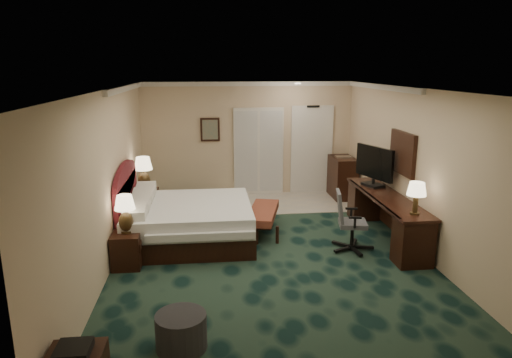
{
  "coord_description": "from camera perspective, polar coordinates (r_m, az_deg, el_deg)",
  "views": [
    {
      "loc": [
        -0.99,
        -7.01,
        3.04
      ],
      "look_at": [
        -0.15,
        0.6,
        1.15
      ],
      "focal_mm": 32.0,
      "sensor_mm": 36.0,
      "label": 1
    }
  ],
  "objects": [
    {
      "name": "nightstand_far",
      "position": [
        9.61,
        -13.51,
        -3.1
      ],
      "size": [
        0.47,
        0.54,
        0.59
      ],
      "primitive_type": "cube",
      "color": "black",
      "rests_on": "ground"
    },
    {
      "name": "wall_mirror",
      "position": [
        8.49,
        17.85,
        3.11
      ],
      "size": [
        0.05,
        0.95,
        0.75
      ],
      "primitive_type": "cube",
      "color": "white",
      "rests_on": "wall_right"
    },
    {
      "name": "minibar",
      "position": [
        11.0,
        10.76,
        0.19
      ],
      "size": [
        0.51,
        0.91,
        0.96
      ],
      "primitive_type": "cube",
      "color": "black",
      "rests_on": "ground"
    },
    {
      "name": "nightstand_near",
      "position": [
        7.43,
        -15.82,
        -8.52
      ],
      "size": [
        0.44,
        0.5,
        0.54
      ],
      "primitive_type": "cube",
      "color": "black",
      "rests_on": "ground"
    },
    {
      "name": "desk_chair",
      "position": [
        7.87,
        12.01,
        -5.14
      ],
      "size": [
        0.69,
        0.66,
        1.03
      ],
      "primitive_type": null,
      "rotation": [
        0.0,
        0.0,
        -0.19
      ],
      "color": "#47464F",
      "rests_on": "ground"
    },
    {
      "name": "wall_left",
      "position": [
        7.37,
        -17.9,
        -0.04
      ],
      "size": [
        0.0,
        7.5,
        2.7
      ],
      "primitive_type": "cube",
      "color": "beige",
      "rests_on": "ground"
    },
    {
      "name": "ceiling",
      "position": [
        7.09,
        1.81,
        11.14
      ],
      "size": [
        5.0,
        7.5,
        0.0
      ],
      "primitive_type": "cube",
      "color": "white",
      "rests_on": "wall_back"
    },
    {
      "name": "wall_front",
      "position": [
        3.81,
        9.74,
        -12.64
      ],
      "size": [
        5.0,
        0.0,
        2.7
      ],
      "primitive_type": "cube",
      "color": "beige",
      "rests_on": "ground"
    },
    {
      "name": "wall_back",
      "position": [
        10.94,
        -1.0,
        5.0
      ],
      "size": [
        5.0,
        0.0,
        2.7
      ],
      "primitive_type": "cube",
      "color": "beige",
      "rests_on": "ground"
    },
    {
      "name": "lamp_far",
      "position": [
        9.48,
        -13.87,
        0.65
      ],
      "size": [
        0.41,
        0.41,
        0.69
      ],
      "primitive_type": null,
      "rotation": [
        0.0,
        0.0,
        -0.12
      ],
      "color": "black",
      "rests_on": "nightstand_far"
    },
    {
      "name": "bed",
      "position": [
        8.23,
        -8.24,
        -5.38
      ],
      "size": [
        2.16,
        2.0,
        0.69
      ],
      "primitive_type": "cube",
      "color": "white",
      "rests_on": "ground"
    },
    {
      "name": "ottoman",
      "position": [
        5.35,
        -9.33,
        -18.29
      ],
      "size": [
        0.68,
        0.68,
        0.4
      ],
      "primitive_type": "cylinder",
      "rotation": [
        0.0,
        0.0,
        0.22
      ],
      "color": "#2D2D2D",
      "rests_on": "ground"
    },
    {
      "name": "headboard",
      "position": [
        8.47,
        -15.88,
        -2.68
      ],
      "size": [
        0.12,
        2.0,
        1.4
      ],
      "primitive_type": null,
      "color": "#54161A",
      "rests_on": "ground"
    },
    {
      "name": "wall_right",
      "position": [
        8.01,
        19.72,
        0.9
      ],
      "size": [
        0.0,
        7.5,
        2.7
      ],
      "primitive_type": "cube",
      "color": "beige",
      "rests_on": "ground"
    },
    {
      "name": "bed_bench",
      "position": [
        8.58,
        0.88,
        -5.24
      ],
      "size": [
        0.79,
        1.42,
        0.46
      ],
      "primitive_type": "cube",
      "rotation": [
        0.0,
        0.0,
        -0.25
      ],
      "color": "brown",
      "rests_on": "ground"
    },
    {
      "name": "crown_molding",
      "position": [
        7.1,
        1.8,
        10.74
      ],
      "size": [
        5.0,
        7.5,
        0.1
      ],
      "primitive_type": null,
      "color": "silver",
      "rests_on": "wall_back"
    },
    {
      "name": "tile_patch",
      "position": [
        10.54,
        4.34,
        -2.89
      ],
      "size": [
        3.2,
        1.7,
        0.01
      ],
      "primitive_type": "cube",
      "color": "beige",
      "rests_on": "ground"
    },
    {
      "name": "entry_door",
      "position": [
        11.21,
        6.95,
        3.55
      ],
      "size": [
        1.02,
        0.06,
        2.18
      ],
      "primitive_type": "cube",
      "color": "silver",
      "rests_on": "ground"
    },
    {
      "name": "wall_art",
      "position": [
        10.82,
        -5.76,
        6.17
      ],
      "size": [
        0.45,
        0.06,
        0.55
      ],
      "primitive_type": "cube",
      "color": "slate",
      "rests_on": "wall_back"
    },
    {
      "name": "closet_doors",
      "position": [
        10.98,
        0.33,
        3.44
      ],
      "size": [
        1.2,
        0.06,
        2.1
      ],
      "primitive_type": "cube",
      "color": "#B6B3B0",
      "rests_on": "ground"
    },
    {
      "name": "tv",
      "position": [
        8.97,
        14.55,
        1.52
      ],
      "size": [
        0.42,
        0.96,
        0.77
      ],
      "primitive_type": "cube",
      "rotation": [
        0.0,
        0.0,
        0.35
      ],
      "color": "black",
      "rests_on": "desk"
    },
    {
      "name": "desk_lamp",
      "position": [
        7.47,
        19.37,
        -2.27
      ],
      "size": [
        0.32,
        0.32,
        0.52
      ],
      "primitive_type": null,
      "rotation": [
        0.0,
        0.0,
        0.09
      ],
      "color": "black",
      "rests_on": "desk"
    },
    {
      "name": "desk",
      "position": [
        8.57,
        15.86,
        -4.6
      ],
      "size": [
        0.6,
        2.78,
        0.8
      ],
      "primitive_type": "cube",
      "color": "black",
      "rests_on": "ground"
    },
    {
      "name": "lamp_near",
      "position": [
        7.29,
        -16.01,
        -4.21
      ],
      "size": [
        0.35,
        0.35,
        0.6
      ],
      "primitive_type": null,
      "rotation": [
        0.0,
        0.0,
        -0.1
      ],
      "color": "black",
      "rests_on": "nightstand_near"
    },
    {
      "name": "floor",
      "position": [
        7.71,
        1.65,
        -9.34
      ],
      "size": [
        5.0,
        7.5,
        0.0
      ],
      "primitive_type": "cube",
      "color": "black",
      "rests_on": "ground"
    }
  ]
}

